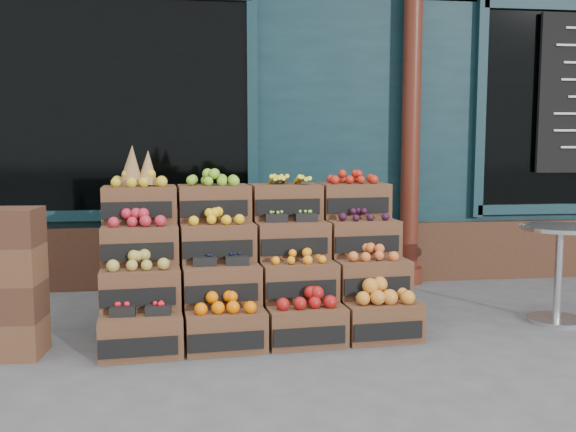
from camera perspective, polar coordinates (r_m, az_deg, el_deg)
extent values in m
plane|color=#4C4C4F|center=(4.38, 3.90, -12.10)|extent=(60.00, 60.00, 0.00)
cube|color=black|center=(9.36, -2.54, 12.59)|extent=(12.00, 6.00, 4.80)
cube|color=black|center=(6.38, -0.08, 7.39)|extent=(12.00, 0.12, 3.00)
cube|color=#3E2418|center=(6.40, 0.00, -3.40)|extent=(12.00, 0.18, 0.60)
cube|color=black|center=(6.31, -14.76, 9.46)|extent=(2.40, 0.06, 2.00)
cylinder|color=#471A10|center=(6.46, 10.88, 8.15)|extent=(0.18, 0.18, 3.20)
cube|color=#513220|center=(4.43, -12.91, -10.21)|extent=(0.57, 0.41, 0.27)
cube|color=black|center=(4.25, -12.93, -11.32)|extent=(0.50, 0.05, 0.12)
cube|color=red|center=(4.39, -12.96, -8.30)|extent=(0.45, 0.32, 0.04)
cube|color=#513220|center=(4.46, -5.60, -9.98)|extent=(0.57, 0.41, 0.27)
cube|color=black|center=(4.28, -5.28, -11.07)|extent=(0.50, 0.05, 0.12)
cube|color=#E06201|center=(4.41, -5.62, -7.71)|extent=(0.45, 0.32, 0.10)
cube|color=#513220|center=(4.55, 1.51, -9.61)|extent=(0.57, 0.41, 0.27)
cube|color=black|center=(4.38, 2.13, -10.65)|extent=(0.50, 0.05, 0.12)
cube|color=maroon|center=(4.51, 1.52, -7.34)|extent=(0.45, 0.32, 0.10)
cube|color=#513220|center=(4.71, 8.22, -9.12)|extent=(0.57, 0.41, 0.27)
cube|color=black|center=(4.54, 9.10, -10.09)|extent=(0.50, 0.05, 0.12)
cube|color=#C57526|center=(4.66, 8.26, -6.78)|extent=(0.45, 0.32, 0.13)
cube|color=#513220|center=(4.59, -12.96, -6.18)|extent=(0.57, 0.41, 0.27)
cube|color=black|center=(4.40, -12.99, -7.08)|extent=(0.50, 0.05, 0.12)
cube|color=#A6913E|center=(4.55, -13.02, -3.96)|extent=(0.45, 0.32, 0.09)
cube|color=#513220|center=(4.61, -5.96, -5.98)|extent=(0.57, 0.41, 0.27)
cube|color=black|center=(4.43, -5.68, -6.87)|extent=(0.50, 0.05, 0.12)
cube|color=black|center=(4.58, -5.98, -4.15)|extent=(0.45, 0.32, 0.03)
cube|color=#513220|center=(4.70, 0.86, -5.71)|extent=(0.57, 0.41, 0.27)
cube|color=black|center=(4.52, 1.43, -6.56)|extent=(0.50, 0.05, 0.12)
cube|color=orange|center=(4.67, 0.87, -3.65)|extent=(0.45, 0.32, 0.07)
cube|color=#513220|center=(4.86, 7.33, -5.37)|extent=(0.57, 0.41, 0.27)
cube|color=black|center=(4.68, 8.14, -6.17)|extent=(0.50, 0.05, 0.12)
cube|color=#CA5D28|center=(4.82, 7.36, -3.30)|extent=(0.45, 0.32, 0.09)
cube|color=#513220|center=(4.76, -13.01, -2.42)|extent=(0.57, 0.41, 0.27)
cube|color=black|center=(4.57, -13.03, -3.13)|extent=(0.50, 0.05, 0.12)
cube|color=#AB1E2C|center=(4.74, -13.06, -0.27)|extent=(0.45, 0.32, 0.09)
cube|color=#513220|center=(4.79, -6.29, -2.26)|extent=(0.57, 0.41, 0.27)
cube|color=black|center=(4.59, -6.03, -2.95)|extent=(0.50, 0.05, 0.12)
cube|color=gold|center=(4.76, -6.32, -0.14)|extent=(0.45, 0.32, 0.09)
cube|color=#513220|center=(4.87, 0.27, -2.06)|extent=(0.57, 0.41, 0.27)
cube|color=black|center=(4.69, 0.79, -2.74)|extent=(0.50, 0.05, 0.12)
cube|color=#7AAF42|center=(4.85, 0.27, -0.31)|extent=(0.45, 0.32, 0.03)
cube|color=#513220|center=(5.02, 6.51, -1.85)|extent=(0.57, 0.41, 0.27)
cube|color=black|center=(4.84, 7.26, -2.49)|extent=(0.50, 0.05, 0.12)
cube|color=black|center=(5.00, 6.54, 0.06)|extent=(0.45, 0.32, 0.07)
cube|color=#513220|center=(4.96, -13.05, 1.05)|extent=(0.57, 0.41, 0.27)
cube|color=black|center=(4.76, -13.07, 0.51)|extent=(0.50, 0.05, 0.12)
cube|color=gold|center=(4.94, -13.10, 3.13)|extent=(0.45, 0.32, 0.09)
cube|color=#513220|center=(4.98, -6.60, 1.20)|extent=(0.57, 0.41, 0.27)
cube|color=black|center=(4.78, -6.36, 0.67)|extent=(0.50, 0.05, 0.12)
cube|color=#79B327|center=(4.97, -6.63, 3.27)|extent=(0.45, 0.32, 0.09)
cube|color=#513220|center=(5.06, -0.29, 1.33)|extent=(0.57, 0.41, 0.27)
cube|color=black|center=(4.87, 0.19, 0.81)|extent=(0.50, 0.05, 0.12)
cube|color=yellow|center=(5.05, -0.29, 3.32)|extent=(0.45, 0.32, 0.08)
cube|color=#513220|center=(5.21, 5.75, 1.43)|extent=(0.57, 0.41, 0.27)
cube|color=black|center=(5.02, 6.44, 0.93)|extent=(0.50, 0.05, 0.12)
cube|color=#A61F12|center=(5.19, 5.77, 3.35)|extent=(0.45, 0.32, 0.08)
cube|color=#3E2418|center=(4.71, -2.50, -9.05)|extent=(2.24, 0.54, 0.27)
cube|color=#3E2418|center=(4.90, -2.96, -6.84)|extent=(2.24, 0.54, 0.54)
cube|color=#3E2418|center=(5.09, -3.38, -4.78)|extent=(2.24, 0.54, 0.81)
cone|color=olive|center=(4.94, -13.73, 4.39)|extent=(0.19, 0.19, 0.31)
cone|color=olive|center=(4.98, -12.37, 4.20)|extent=(0.17, 0.17, 0.27)
cube|color=#513220|center=(4.68, -23.81, -9.86)|extent=(0.51, 0.37, 0.25)
cube|color=#3E2418|center=(4.62, -23.95, -6.94)|extent=(0.51, 0.37, 0.25)
cube|color=#513220|center=(4.57, -24.09, -3.95)|extent=(0.51, 0.37, 0.25)
cube|color=#3E2418|center=(4.54, -24.23, -0.90)|extent=(0.51, 0.37, 0.25)
cylinder|color=silver|center=(5.53, 22.72, -8.50)|extent=(0.44, 0.44, 0.03)
cylinder|color=silver|center=(5.46, 22.88, -4.86)|extent=(0.06, 0.06, 0.73)
cylinder|color=silver|center=(5.40, 23.05, -0.97)|extent=(0.60, 0.60, 0.03)
imported|color=#195A1C|center=(6.84, -15.96, 2.59)|extent=(0.78, 0.59, 1.93)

